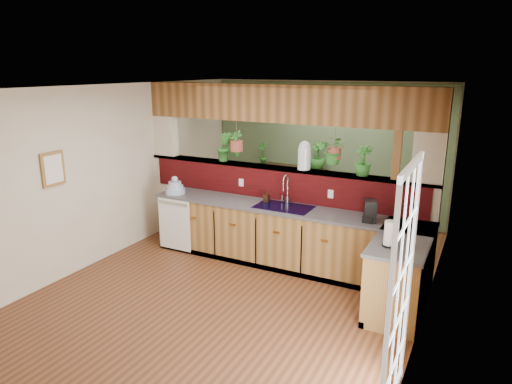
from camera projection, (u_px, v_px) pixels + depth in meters
The scene contains 28 objects.
ground at pixel (236, 288), 6.05m from camera, with size 4.60×7.00×0.01m, color #59311B.
ceiling at pixel (233, 88), 5.36m from camera, with size 4.60×7.00×0.01m, color brown.
wall_back at pixel (325, 150), 8.71m from camera, with size 4.60×0.02×2.60m, color beige.
wall_left at pixel (99, 175), 6.72m from camera, with size 0.02×7.00×2.60m, color beige.
wall_right at pixel (428, 222), 4.69m from camera, with size 0.02×7.00×2.60m, color beige.
pass_through_partition at pixel (281, 180), 6.88m from camera, with size 4.60×0.21×2.60m.
pass_through_ledge at pixel (279, 168), 6.85m from camera, with size 4.60×0.21×0.04m, color brown.
header_beam at pixel (280, 104), 6.59m from camera, with size 4.60×0.15×0.55m, color brown.
sage_backwall at pixel (325, 151), 8.69m from camera, with size 4.55×0.02×2.55m, color #556E4B.
countertop at pixel (319, 246), 6.31m from camera, with size 4.14×1.52×0.90m.
dishwasher at pixel (174, 224), 7.15m from camera, with size 0.58×0.03×0.82m.
navy_sink at pixel (284, 212), 6.56m from camera, with size 0.82×0.50×0.18m.
french_door at pixel (400, 298), 3.66m from camera, with size 0.06×1.02×2.16m, color white.
framed_print at pixel (53, 169), 5.95m from camera, with size 0.04×0.35×0.45m.
faucet at pixel (286, 188), 6.63m from camera, with size 0.19×0.20×0.45m.
dish_stack at pixel (175, 188), 7.22m from camera, with size 0.32×0.32×0.28m.
soap_dispenser at pixel (267, 196), 6.76m from camera, with size 0.08×0.08×0.17m, color #372014.
coffee_maker at pixel (370, 212), 5.91m from camera, with size 0.15×0.25×0.28m.
paper_towel at pixel (389, 234), 5.06m from camera, with size 0.15×0.15×0.32m.
glass_jar at pixel (304, 155), 6.61m from camera, with size 0.19×0.19×0.42m.
ledge_plant_left at pixel (225, 146), 7.19m from camera, with size 0.26×0.21×0.47m, color #296A24.
ledge_plant_right at pixel (363, 161), 6.23m from camera, with size 0.23×0.23×0.42m, color #296A24.
hanging_plant_a at pixel (236, 135), 7.05m from camera, with size 0.25×0.20×0.54m.
hanging_plant_b at pixel (335, 138), 6.34m from camera, with size 0.41×0.37×0.52m.
shelving_console at pixel (291, 190), 8.97m from camera, with size 1.42×0.38×0.94m, color black.
shelf_plant_a at pixel (263, 153), 9.06m from camera, with size 0.23×0.16×0.44m, color #296A24.
shelf_plant_b at pixel (317, 156), 8.54m from camera, with size 0.29×0.29×0.52m, color #296A24.
floor_plant at pixel (354, 215), 7.78m from camera, with size 0.72×0.63×0.81m, color #296A24.
Camera 1 is at (2.75, -4.77, 2.83)m, focal length 32.00 mm.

